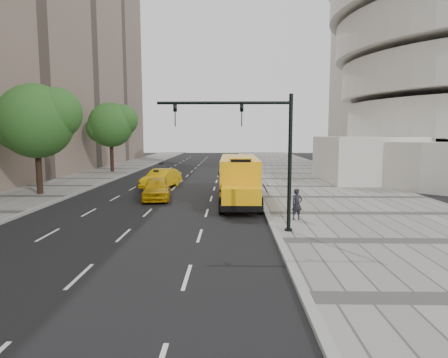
{
  "coord_description": "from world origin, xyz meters",
  "views": [
    {
      "loc": [
        3.92,
        -26.63,
        4.57
      ],
      "look_at": [
        3.5,
        -4.0,
        1.9
      ],
      "focal_mm": 30.0,
      "sensor_mm": 36.0,
      "label": 1
    }
  ],
  "objects_px": {
    "taxi_far": "(161,179)",
    "tree_b": "(37,121)",
    "school_bus": "(239,175)",
    "pedestrian": "(297,204)",
    "traffic_signal": "(259,146)",
    "taxi_near": "(157,189)",
    "tree_c": "(112,124)"
  },
  "relations": [
    {
      "from": "taxi_far",
      "to": "traffic_signal",
      "type": "xyz_separation_m",
      "value": [
        7.29,
        -14.92,
        3.27
      ]
    },
    {
      "from": "school_bus",
      "to": "taxi_far",
      "type": "height_order",
      "value": "school_bus"
    },
    {
      "from": "pedestrian",
      "to": "traffic_signal",
      "type": "distance_m",
      "value": 4.44
    },
    {
      "from": "taxi_far",
      "to": "tree_b",
      "type": "bearing_deg",
      "value": -137.65
    },
    {
      "from": "pedestrian",
      "to": "tree_c",
      "type": "bearing_deg",
      "value": 105.69
    },
    {
      "from": "tree_b",
      "to": "traffic_signal",
      "type": "xyz_separation_m",
      "value": [
        15.59,
        -10.65,
        -1.53
      ]
    },
    {
      "from": "tree_c",
      "to": "taxi_far",
      "type": "height_order",
      "value": "tree_c"
    },
    {
      "from": "tree_b",
      "to": "taxi_far",
      "type": "distance_m",
      "value": 10.49
    },
    {
      "from": "taxi_far",
      "to": "pedestrian",
      "type": "relative_size",
      "value": 3.04
    },
    {
      "from": "school_bus",
      "to": "traffic_signal",
      "type": "bearing_deg",
      "value": -85.72
    },
    {
      "from": "taxi_far",
      "to": "pedestrian",
      "type": "height_order",
      "value": "pedestrian"
    },
    {
      "from": "school_bus",
      "to": "traffic_signal",
      "type": "relative_size",
      "value": 1.81
    },
    {
      "from": "pedestrian",
      "to": "taxi_far",
      "type": "bearing_deg",
      "value": 107.87
    },
    {
      "from": "taxi_far",
      "to": "traffic_signal",
      "type": "relative_size",
      "value": 0.78
    },
    {
      "from": "school_bus",
      "to": "taxi_far",
      "type": "xyz_separation_m",
      "value": [
        -6.6,
        5.67,
        -0.94
      ]
    },
    {
      "from": "taxi_near",
      "to": "pedestrian",
      "type": "height_order",
      "value": "pedestrian"
    },
    {
      "from": "taxi_near",
      "to": "traffic_signal",
      "type": "height_order",
      "value": "traffic_signal"
    },
    {
      "from": "school_bus",
      "to": "taxi_far",
      "type": "distance_m",
      "value": 8.75
    },
    {
      "from": "pedestrian",
      "to": "traffic_signal",
      "type": "bearing_deg",
      "value": -152.86
    },
    {
      "from": "tree_b",
      "to": "school_bus",
      "type": "bearing_deg",
      "value": -5.39
    },
    {
      "from": "traffic_signal",
      "to": "taxi_near",
      "type": "bearing_deg",
      "value": 125.59
    },
    {
      "from": "school_bus",
      "to": "pedestrian",
      "type": "relative_size",
      "value": 7.04
    },
    {
      "from": "traffic_signal",
      "to": "taxi_far",
      "type": "bearing_deg",
      "value": 116.04
    },
    {
      "from": "taxi_near",
      "to": "tree_c",
      "type": "bearing_deg",
      "value": 107.76
    },
    {
      "from": "tree_b",
      "to": "school_bus",
      "type": "xyz_separation_m",
      "value": [
        14.9,
        -1.41,
        -3.86
      ]
    },
    {
      "from": "tree_c",
      "to": "pedestrian",
      "type": "distance_m",
      "value": 31.62
    },
    {
      "from": "tree_c",
      "to": "school_bus",
      "type": "xyz_separation_m",
      "value": [
        14.9,
        -18.72,
        -4.05
      ]
    },
    {
      "from": "tree_b",
      "to": "traffic_signal",
      "type": "bearing_deg",
      "value": -34.35
    },
    {
      "from": "tree_c",
      "to": "school_bus",
      "type": "height_order",
      "value": "tree_c"
    },
    {
      "from": "pedestrian",
      "to": "traffic_signal",
      "type": "xyz_separation_m",
      "value": [
        -2.18,
        -2.27,
        3.12
      ]
    },
    {
      "from": "school_bus",
      "to": "pedestrian",
      "type": "height_order",
      "value": "school_bus"
    },
    {
      "from": "tree_c",
      "to": "taxi_near",
      "type": "distance_m",
      "value": 21.47
    }
  ]
}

